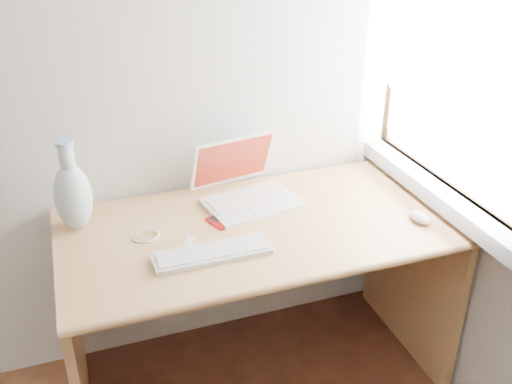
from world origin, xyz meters
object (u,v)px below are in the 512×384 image
object	(u,v)px
external_keyboard	(212,253)
vase	(73,194)
desk	(251,261)
laptop	(248,188)

from	to	relation	value
external_keyboard	vase	size ratio (longest dim) A/B	1.18
external_keyboard	vase	world-z (taller)	vase
external_keyboard	vase	xyz separation A→B (m)	(-0.40, 0.32, 0.12)
desk	vase	size ratio (longest dim) A/B	4.27
laptop	external_keyboard	bearing A→B (deg)	-135.82
external_keyboard	vase	distance (m)	0.53
vase	laptop	bearing A→B (deg)	-0.16
laptop	external_keyboard	distance (m)	0.40
laptop	external_keyboard	size ratio (longest dim) A/B	0.97
laptop	vase	bearing A→B (deg)	169.85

